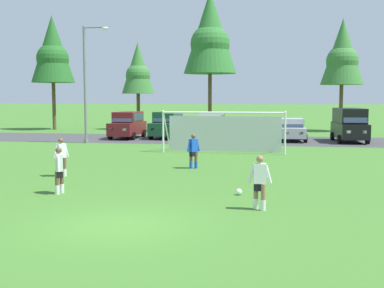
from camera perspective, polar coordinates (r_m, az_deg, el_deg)
name	(u,v)px	position (r m, az deg, el deg)	size (l,w,h in m)	color
ground_plane	(202,157)	(27.65, 1.22, -1.49)	(400.00, 400.00, 0.00)	#3D7028
parking_lot_strip	(223,140)	(38.48, 3.65, 0.50)	(52.00, 8.40, 0.01)	#3D3D3F
soccer_ball	(239,192)	(17.01, 5.51, -5.59)	(0.22, 0.22, 0.22)	white
soccer_goal	(224,131)	(29.98, 3.78, 1.53)	(7.44, 1.95, 2.57)	white
player_striker_near	(193,151)	(23.04, 0.17, -0.84)	(0.59, 0.58, 1.64)	brown
player_midfield_center	(59,170)	(17.68, -15.26, -2.99)	(0.40, 0.72, 1.64)	brown
player_defender_far	(61,157)	(21.48, -15.04, -1.50)	(0.49, 0.65, 1.64)	brown
player_winger_left	(260,183)	(14.79, 7.91, -4.49)	(0.75, 0.32, 1.64)	#936B4C
parked_car_slot_far_left	(128,125)	(40.13, -7.53, 2.26)	(2.21, 4.64, 2.16)	maroon
parked_car_slot_left	(168,125)	(39.96, -2.88, 2.28)	(2.37, 4.72, 2.16)	#194C2D
parked_car_slot_center_left	(212,126)	(38.30, 2.36, 2.14)	(2.15, 4.60, 2.16)	silver
parked_car_slot_center	(239,128)	(39.38, 5.49, 1.87)	(2.14, 4.25, 1.72)	navy
parked_car_slot_center_right	(292,130)	(38.19, 11.58, 1.67)	(2.21, 4.29, 1.72)	#B2B2BC
parked_car_slot_right	(349,124)	(38.46, 17.93, 2.23)	(2.42, 4.91, 2.52)	black
tree_left_edge	(53,51)	(52.51, -15.99, 10.37)	(4.35, 4.35, 11.61)	brown
tree_mid_left	(138,70)	(50.76, -6.34, 8.60)	(3.34, 3.34, 8.91)	brown
tree_center_back	(210,35)	(47.73, 2.13, 12.63)	(5.05, 5.05, 13.47)	brown
tree_mid_right	(342,54)	(50.11, 17.17, 10.04)	(4.10, 4.10, 10.93)	brown
street_lamp	(87,83)	(36.41, -12.17, 6.95)	(2.00, 0.32, 8.42)	slate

